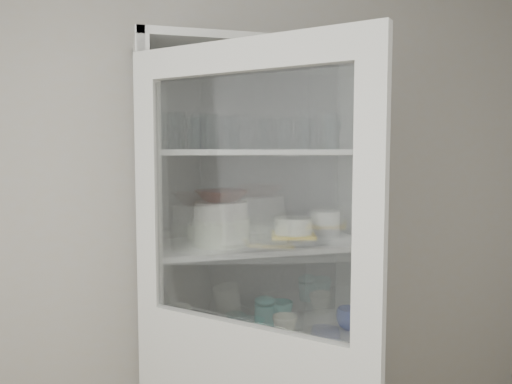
{
  "coord_description": "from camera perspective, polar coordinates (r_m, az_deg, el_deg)",
  "views": [
    {
      "loc": [
        -0.38,
        -0.79,
        1.66
      ],
      "look_at": [
        0.2,
        1.27,
        1.48
      ],
      "focal_mm": 35.0,
      "sensor_mm": 36.0,
      "label": 1
    }
  ],
  "objects": [
    {
      "name": "cream_bowl",
      "position": [
        2.1,
        -4.02,
        -2.07
      ],
      "size": [
        0.26,
        0.26,
        0.07
      ],
      "primitive_type": "cylinder",
      "rotation": [
        0.0,
        0.0,
        -0.15
      ],
      "color": "white",
      "rests_on": "plate_stack_front"
    },
    {
      "name": "white_ramekin",
      "position": [
        2.2,
        4.29,
        -3.84
      ],
      "size": [
        0.18,
        0.18,
        0.07
      ],
      "primitive_type": "cylinder",
      "rotation": [
        0.0,
        0.0,
        0.07
      ],
      "color": "white",
      "rests_on": "yellow_trivet"
    },
    {
      "name": "measuring_cups",
      "position": [
        2.16,
        -7.62,
        -16.26
      ],
      "size": [
        0.1,
        0.1,
        0.04
      ],
      "primitive_type": "cylinder",
      "color": "silver",
      "rests_on": "shelf_mugs"
    },
    {
      "name": "plate_stack_front",
      "position": [
        2.11,
        -4.0,
        -4.52
      ],
      "size": [
        0.24,
        0.24,
        0.11
      ],
      "primitive_type": "cylinder",
      "color": "white",
      "rests_on": "shelf_plates"
    },
    {
      "name": "mug_teal",
      "position": [
        2.36,
        2.84,
        -13.62
      ],
      "size": [
        0.14,
        0.14,
        0.11
      ],
      "primitive_type": "imported",
      "rotation": [
        0.0,
        0.0,
        0.33
      ],
      "color": "teal",
      "rests_on": "shelf_mugs"
    },
    {
      "name": "mug_blue",
      "position": [
        2.33,
        10.67,
        -14.04
      ],
      "size": [
        0.16,
        0.16,
        0.09
      ],
      "primitive_type": "imported",
      "rotation": [
        0.0,
        0.0,
        -0.39
      ],
      "color": "#1F3998",
      "rests_on": "shelf_mugs"
    },
    {
      "name": "white_canister",
      "position": [
        2.2,
        -8.97,
        -14.56
      ],
      "size": [
        0.14,
        0.14,
        0.14
      ],
      "primitive_type": "cylinder",
      "rotation": [
        0.0,
        0.0,
        0.22
      ],
      "color": "white",
      "rests_on": "shelf_mugs"
    },
    {
      "name": "goblet_2",
      "position": [
        2.26,
        2.68,
        6.82
      ],
      "size": [
        0.07,
        0.07,
        0.15
      ],
      "primitive_type": null,
      "color": "silver",
      "rests_on": "shelf_glass"
    },
    {
      "name": "tumbler_5",
      "position": [
        2.07,
        5.41,
        6.69
      ],
      "size": [
        0.09,
        0.09,
        0.13
      ],
      "primitive_type": "cylinder",
      "rotation": [
        0.0,
        0.0,
        -0.41
      ],
      "color": "silver",
      "rests_on": "shelf_glass"
    },
    {
      "name": "tumbler_9",
      "position": [
        2.09,
        -7.02,
        6.62
      ],
      "size": [
        0.08,
        0.08,
        0.13
      ],
      "primitive_type": "cylinder",
      "rotation": [
        0.0,
        0.0,
        -0.29
      ],
      "color": "silver",
      "rests_on": "shelf_glass"
    },
    {
      "name": "goblet_3",
      "position": [
        2.38,
        8.86,
        6.79
      ],
      "size": [
        0.07,
        0.07,
        0.16
      ],
      "primitive_type": null,
      "color": "silver",
      "rests_on": "shelf_glass"
    },
    {
      "name": "tumbler_7",
      "position": [
        2.04,
        -10.98,
        6.78
      ],
      "size": [
        0.08,
        0.08,
        0.14
      ],
      "primitive_type": "cylinder",
      "rotation": [
        0.0,
        0.0,
        -0.14
      ],
      "color": "silver",
      "rests_on": "shelf_glass"
    },
    {
      "name": "tumbler_3",
      "position": [
        2.06,
        3.29,
        6.66
      ],
      "size": [
        0.08,
        0.08,
        0.13
      ],
      "primitive_type": "cylinder",
      "rotation": [
        0.0,
        0.0,
        -0.23
      ],
      "color": "silver",
      "rests_on": "shelf_glass"
    },
    {
      "name": "plate_stack_back",
      "position": [
        2.23,
        -5.46,
        -4.55
      ],
      "size": [
        0.19,
        0.19,
        0.07
      ],
      "primitive_type": "cylinder",
      "color": "white",
      "rests_on": "shelf_plates"
    },
    {
      "name": "tumbler_4",
      "position": [
        2.13,
        8.52,
        6.77
      ],
      "size": [
        0.07,
        0.07,
        0.14
      ],
      "primitive_type": "cylinder",
      "rotation": [
        0.0,
        0.0,
        -0.02
      ],
      "color": "silver",
      "rests_on": "shelf_glass"
    },
    {
      "name": "tumbler_6",
      "position": [
        2.1,
        8.46,
        6.95
      ],
      "size": [
        0.1,
        0.1,
        0.16
      ],
      "primitive_type": "cylinder",
      "rotation": [
        0.0,
        0.0,
        -0.28
      ],
      "color": "silver",
      "rests_on": "shelf_glass"
    },
    {
      "name": "pantry_cabinet",
      "position": [
        2.32,
        -0.42,
        -13.22
      ],
      "size": [
        1.0,
        0.45,
        2.1
      ],
      "color": "silver",
      "rests_on": "floor"
    },
    {
      "name": "terracotta_bowl",
      "position": [
        2.09,
        -4.03,
        -0.45
      ],
      "size": [
        0.25,
        0.25,
        0.05
      ],
      "primitive_type": "imported",
      "rotation": [
        0.0,
        0.0,
        0.31
      ],
      "color": "#4D261D",
      "rests_on": "cream_bowl"
    },
    {
      "name": "teal_jar",
      "position": [
        2.34,
        1.04,
        -13.63
      ],
      "size": [
        0.1,
        0.1,
        0.12
      ],
      "color": "teal",
      "rests_on": "shelf_mugs"
    },
    {
      "name": "tumbler_8",
      "position": [
        2.11,
        -6.47,
        6.9
      ],
      "size": [
        0.08,
        0.08,
        0.15
      ],
      "primitive_type": "cylinder",
      "rotation": [
        0.0,
        0.0,
        -0.06
      ],
      "color": "silver",
      "rests_on": "shelf_glass"
    },
    {
      "name": "tumbler_2",
      "position": [
        1.95,
        -5.09,
        6.83
      ],
      "size": [
        0.07,
        0.07,
        0.13
      ],
      "primitive_type": "cylinder",
      "rotation": [
        0.0,
        0.0,
        0.08
      ],
      "color": "silver",
      "rests_on": "shelf_glass"
    },
    {
      "name": "goblet_1",
      "position": [
        2.27,
        1.06,
        6.84
      ],
      "size": [
        0.07,
        0.07,
        0.15
      ],
      "primitive_type": null,
      "color": "silver",
      "rests_on": "shelf_glass"
    },
    {
      "name": "mug_white",
      "position": [
        2.19,
        3.33,
        -15.16
      ],
      "size": [
        0.13,
        0.13,
        0.1
      ],
      "primitive_type": "imported",
      "rotation": [
        0.0,
        0.0,
        -0.25
      ],
      "color": "white",
      "rests_on": "shelf_mugs"
    },
    {
      "name": "wall_back",
      "position": [
        2.35,
        -6.2,
        -3.99
      ],
      "size": [
        3.6,
        0.02,
        2.6
      ],
      "primitive_type": "cube",
      "color": "#B9B8B4",
      "rests_on": "ground"
    },
    {
      "name": "glass_platter",
      "position": [
        2.21,
        4.28,
        -5.34
      ],
      "size": [
        0.43,
        0.43,
        0.02
      ],
      "primitive_type": "cylinder",
      "rotation": [
        0.0,
        0.0,
        -0.41
      ],
      "color": "silver",
      "rests_on": "shelf_plates"
    },
    {
      "name": "tumbler_0",
      "position": [
        1.95,
        -9.17,
        6.87
      ],
      "size": [
        0.08,
        0.08,
        0.14
      ],
      "primitive_type": "cylinder",
      "rotation": [
        0.0,
        0.0,
        0.18
      ],
      "color": "silver",
      "rests_on": "shelf_glass"
    },
    {
      "name": "yellow_trivet",
      "position": [
        2.2,
        4.29,
        -4.93
      ],
      "size": [
        0.23,
        0.23,
        0.01
      ],
      "primitive_type": "cube",
      "rotation": [
        0.0,
        0.0,
        -0.29
      ],
      "color": "yellow",
      "rests_on": "glass_platter"
    },
    {
      "name": "goblet_0",
      "position": [
        2.18,
        -8.76,
        7.1
      ],
      "size": [
        0.08,
        0.08,
        0.17
      ],
      "primitive_type": null,
      "color": "silver",
      "rests_on": "shelf_glass"
    },
    {
      "name": "grey_bowl_stack",
      "position": [
        2.31,
        7.75,
        -3.64
      ],
      "size": [
        0.15,
        0.15,
        0.12
      ],
      "primitive_type": "cylinder",
      "color": "#B8B8B8",
      "rests_on": "shelf_plates"
    },
    {
      "name": "tumbler_10",
      "position": [
        2.12,
        -3.4,
        6.61
      ],
      "size": [
        0.08,
        0.08,
        0.13
      ],
      "primitive_type": "cylinder",
      "rotation": [
        0.0,
        0.0,
        0.42
      ],
      "color": "silver",
      "rests_on": "shelf_glass"
    },
    {
      "name": "tumbler_1",
      "position": [
        1.98,
        -2.89,
        6.74
      ],
      "size": [
        0.08,
        0.08,
        0.13
      ],
      "primitive_type": "cylinder",
      "rotation": [
        0.0,
        0.0,
        -0.39
      ],
      "color": "silver",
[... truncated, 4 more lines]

